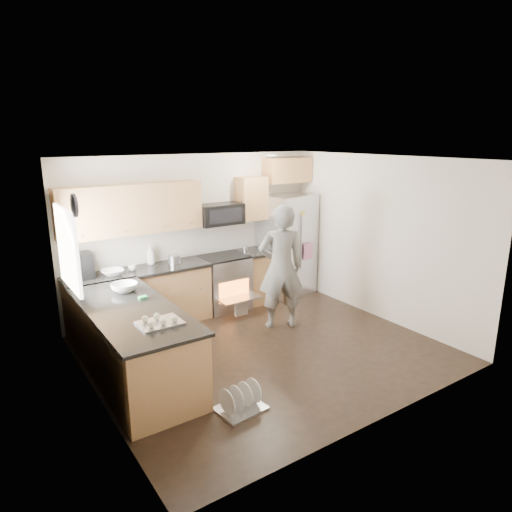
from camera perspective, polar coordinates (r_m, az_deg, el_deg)
ground at (r=6.48m, az=1.03°, el=-11.61°), size 4.50×4.50×0.00m
room_shell at (r=5.92m, az=0.72°, el=3.03°), size 4.54×4.04×2.62m
back_cabinet_run at (r=7.30m, az=-10.67°, el=-0.66°), size 4.45×0.64×2.50m
peninsula at (r=5.77m, az=-15.06°, el=-10.52°), size 0.96×2.36×1.03m
stove_range at (r=7.74m, az=-4.02°, el=-1.77°), size 0.76×0.97×1.79m
refrigerator at (r=8.41m, az=3.94°, el=1.37°), size 1.02×0.85×1.86m
person at (r=6.91m, az=3.10°, el=-1.41°), size 0.82×0.68×1.91m
dish_rack at (r=5.19m, az=-1.94°, el=-17.89°), size 0.54×0.45×0.31m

